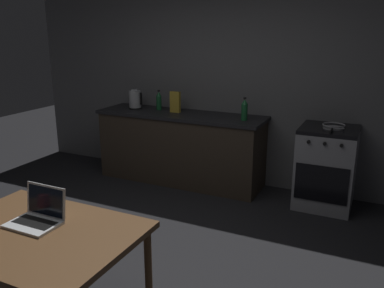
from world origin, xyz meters
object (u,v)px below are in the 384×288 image
object	(u,v)px
electric_kettle	(135,100)
bottle	(244,110)
stove_oven	(326,167)
bottle_b	(159,101)
frying_pan	(334,126)
dining_table	(37,242)
cereal_box	(175,102)
laptop	(37,217)

from	to	relation	value
electric_kettle	bottle	world-z (taller)	bottle
stove_oven	bottle_b	size ratio (longest dim) A/B	3.48
frying_pan	electric_kettle	bearing A→B (deg)	179.33
stove_oven	frying_pan	size ratio (longest dim) A/B	2.20
dining_table	bottle	size ratio (longest dim) A/B	4.60
electric_kettle	bottle_b	xyz separation A→B (m)	(0.31, 0.08, -0.00)
dining_table	bottle_b	distance (m)	3.04
frying_pan	bottle_b	xyz separation A→B (m)	(-2.19, 0.11, 0.10)
stove_oven	electric_kettle	bearing A→B (deg)	179.94
dining_table	bottle_b	size ratio (longest dim) A/B	4.76
bottle_b	dining_table	bearing A→B (deg)	-74.51
bottle	cereal_box	size ratio (longest dim) A/B	1.02
dining_table	laptop	world-z (taller)	laptop
laptop	stove_oven	bearing A→B (deg)	55.42
dining_table	bottle_b	bearing A→B (deg)	105.49
laptop	bottle_b	world-z (taller)	bottle_b
electric_kettle	frying_pan	size ratio (longest dim) A/B	0.63
frying_pan	cereal_box	xyz separation A→B (m)	(-1.92, 0.05, 0.11)
bottle	bottle_b	size ratio (longest dim) A/B	1.04
bottle	frying_pan	world-z (taller)	bottle
stove_oven	bottle_b	bearing A→B (deg)	177.81
dining_table	laptop	bearing A→B (deg)	128.58
stove_oven	laptop	distance (m)	3.10
electric_kettle	bottle	distance (m)	1.52
dining_table	cereal_box	world-z (taller)	cereal_box
dining_table	bottle_b	world-z (taller)	bottle_b
dining_table	cereal_box	size ratio (longest dim) A/B	4.67
cereal_box	bottle_b	world-z (taller)	cereal_box
dining_table	bottle	xyz separation A→B (m)	(0.40, 2.78, 0.37)
cereal_box	bottle_b	xyz separation A→B (m)	(-0.27, 0.06, -0.01)
bottle	cereal_box	bearing A→B (deg)	175.73
dining_table	frying_pan	world-z (taller)	frying_pan
frying_pan	laptop	bearing A→B (deg)	-118.24
electric_kettle	stove_oven	bearing A→B (deg)	-0.06
stove_oven	bottle	bearing A→B (deg)	-177.12
dining_table	electric_kettle	distance (m)	3.07
stove_oven	bottle	xyz separation A→B (m)	(-0.94, -0.05, 0.58)
frying_pan	bottle_b	size ratio (longest dim) A/B	1.59
cereal_box	bottle_b	distance (m)	0.28
stove_oven	frying_pan	xyz separation A→B (m)	(0.04, -0.03, 0.47)
frying_pan	stove_oven	bearing A→B (deg)	146.19
bottle_b	stove_oven	bearing A→B (deg)	-2.19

